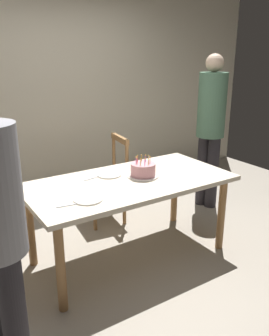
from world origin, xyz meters
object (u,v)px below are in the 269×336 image
Objects in this scene: dining_table at (130,189)px; birthday_cake at (143,170)px; plate_far_side at (109,175)px; chair_spindle_back at (106,182)px; person_guest at (211,123)px; plate_near_celebrant at (88,199)px.

birthday_cake is (0.15, 0.01, 0.15)m from dining_table.
chair_spindle_back is (0.27, 0.56, -0.30)m from plate_far_side.
birthday_cake is at bearing -92.34° from chair_spindle_back.
chair_spindle_back reaches higher than plate_far_side.
chair_spindle_back reaches higher than dining_table.
plate_far_side is 0.69m from chair_spindle_back.
plate_far_side is at bearing -169.96° from person_guest.
person_guest reaches higher than birthday_cake.
plate_near_celebrant is (-0.49, -0.20, 0.09)m from dining_table.
plate_far_side is (-0.24, 0.19, -0.05)m from birthday_cake.
birthday_cake is 1.27× the size of plate_near_celebrant.
chair_spindle_back is (0.18, 0.76, -0.20)m from dining_table.
birthday_cake is 0.16× the size of person_guest.
chair_spindle_back is at bearing 87.66° from birthday_cake.
person_guest is (1.89, 0.67, 0.27)m from plate_near_celebrant.
plate_near_celebrant is 0.23× the size of chair_spindle_back.
plate_near_celebrant is 0.57m from plate_far_side.
dining_table is at bearing -66.00° from plate_far_side.
person_guest reaches higher than plate_near_celebrant.
birthday_cake reaches higher than plate_near_celebrant.
dining_table is 0.54m from plate_near_celebrant.
chair_spindle_back is 0.53× the size of person_guest.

